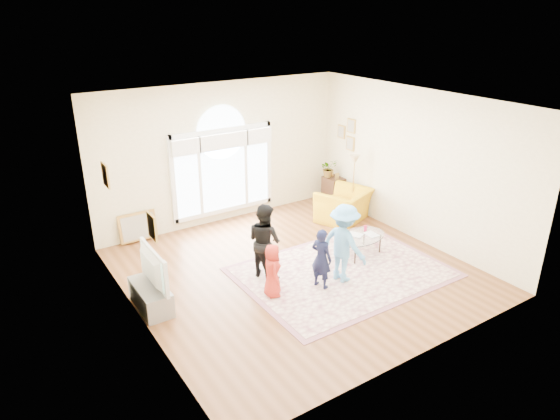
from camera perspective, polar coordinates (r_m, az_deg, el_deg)
ground at (r=9.61m, az=1.90°, el=-6.97°), size 6.00×6.00×0.00m
room_shell at (r=11.26m, az=-6.25°, el=6.06°), size 6.00×6.00×6.00m
area_rug at (r=9.62m, az=7.15°, el=-7.04°), size 3.60×2.60×0.02m
rug_border at (r=9.62m, az=7.15°, el=-7.07°), size 3.80×2.80×0.01m
tv_console at (r=8.69m, az=-14.54°, el=-9.57°), size 0.45×1.00×0.42m
television at (r=8.43m, az=-14.84°, el=-6.49°), size 0.17×1.12×0.64m
coffee_table at (r=10.14m, az=9.17°, el=-3.07°), size 1.26×0.89×0.54m
armchair at (r=11.73m, az=7.30°, el=0.52°), size 1.44×1.36×0.75m
side_cabinet at (r=12.72m, az=6.11°, el=2.21°), size 0.40×0.50×0.70m
floor_lamp at (r=11.75m, az=8.50°, el=5.17°), size 0.26×0.26×1.51m
plant_pedestal at (r=12.77m, az=5.47°, el=2.31°), size 0.20×0.20×0.70m
potted_plant at (r=12.58m, az=5.56°, el=4.78°), size 0.45×0.40×0.45m
leaning_picture at (r=11.16m, az=-15.76°, el=-3.48°), size 0.80×0.14×0.62m
child_red at (r=8.60m, az=-0.89°, el=-6.92°), size 0.45×0.54×0.96m
child_navy at (r=8.84m, az=4.75°, el=-5.53°), size 0.39×0.47×1.12m
child_black at (r=9.10m, az=-1.79°, el=-3.53°), size 0.67×0.79×1.42m
child_blue at (r=9.03m, az=7.31°, el=-3.78°), size 0.71×1.03×1.47m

